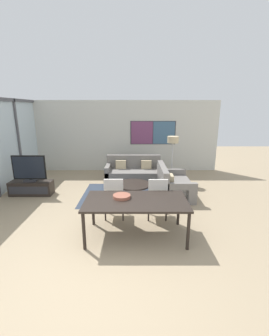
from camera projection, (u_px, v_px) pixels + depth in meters
name	position (u px, v px, depth m)	size (l,w,h in m)	color
ground_plane	(101.00, 265.00, 3.66)	(24.00, 24.00, 0.00)	#9E896B
wall_back	(122.00, 136.00, 9.01)	(7.79, 0.09, 2.80)	silver
area_rug	(134.00, 195.00, 6.66)	(2.99, 2.00, 0.01)	#333D4C
tv_console	(32.00, 188.00, 6.64)	(1.22, 0.43, 0.41)	black
television	(29.00, 169.00, 6.49)	(0.96, 0.20, 0.78)	#2D2D33
sofa_main	(134.00, 173.00, 7.90)	(1.91, 0.91, 0.88)	slate
sofa_side	(172.00, 186.00, 6.60)	(0.91, 1.54, 0.88)	slate
coffee_table	(133.00, 186.00, 6.60)	(1.02, 1.02, 0.34)	black
dining_table	(136.00, 203.00, 4.34)	(1.98, 1.03, 0.77)	black
dining_chair_left	(114.00, 196.00, 5.11)	(0.46, 0.46, 0.99)	beige
dining_chair_centre	(157.00, 197.00, 5.09)	(0.46, 0.46, 0.99)	beige
fruit_bowl	(122.00, 196.00, 4.42)	(0.35, 0.35, 0.06)	#995642
floor_lamp	(173.00, 143.00, 7.50)	(0.37, 0.37, 1.59)	#2D2D33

